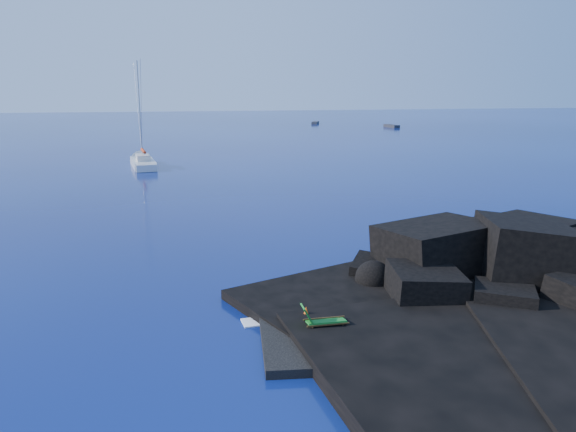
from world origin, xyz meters
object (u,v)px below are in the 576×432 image
sunbather (333,311)px  distant_boat_a (315,124)px  sailboat (143,167)px  deck_chair (326,316)px  marker_cone (306,313)px  distant_boat_b (392,127)px

sunbather → distant_boat_a: size_ratio=0.35×
sailboat → deck_chair: 51.23m
marker_cone → distant_boat_a: bearing=75.7°
sailboat → distant_boat_b: 77.51m
marker_cone → distant_boat_b: bearing=66.6°
sailboat → distant_boat_a: sailboat is taller
deck_chair → distant_boat_b: deck_chair is taller
deck_chair → distant_boat_b: bearing=67.0°
deck_chair → distant_boat_a: size_ratio=0.39×
deck_chair → marker_cone: deck_chair is taller
deck_chair → marker_cone: (-0.54, 1.13, -0.31)m
distant_boat_a → deck_chair: bearing=-81.8°
sailboat → deck_chair: (9.33, -50.36, 0.95)m
sailboat → sunbather: sailboat is taller
sailboat → sunbather: bearing=-86.1°
deck_chair → distant_boat_a: deck_chair is taller
deck_chair → sunbather: size_ratio=1.10×
sunbather → distant_boat_b: 113.33m
distant_boat_a → distant_boat_b: (14.55, -15.60, 0.00)m
sailboat → marker_cone: 50.02m
sailboat → distant_boat_a: (39.57, 71.09, 0.00)m
sailboat → distant_boat_b: (54.12, 55.49, 0.00)m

